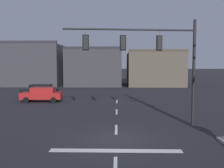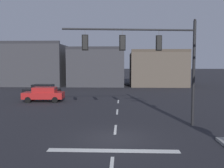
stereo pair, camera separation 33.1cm
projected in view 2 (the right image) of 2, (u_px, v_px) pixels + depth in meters
name	position (u px, v px, depth m)	size (l,w,h in m)	color
ground_plane	(114.00, 139.00, 14.25)	(400.00, 400.00, 0.00)	#232328
stop_bar_paint	(113.00, 151.00, 12.26)	(6.40, 0.50, 0.01)	silver
lane_centreline	(115.00, 129.00, 16.24)	(0.16, 26.40, 0.01)	silver
signal_mast_near_side	(153.00, 53.00, 16.79)	(8.77, 1.20, 7.16)	black
car_lot_nearside	(44.00, 94.00, 28.09)	(4.52, 2.07, 1.61)	#A81E1E
car_lot_middle	(42.00, 90.00, 31.88)	(4.55, 2.15, 1.61)	black
building_row	(90.00, 67.00, 49.99)	(33.86, 12.09, 8.24)	#38383D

